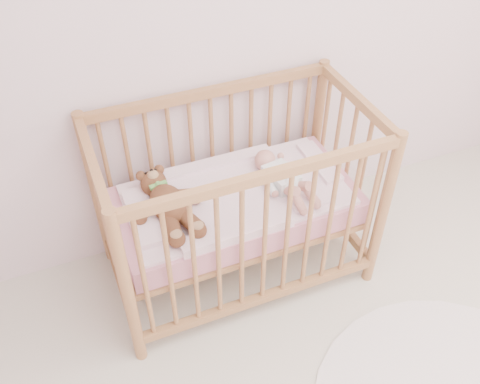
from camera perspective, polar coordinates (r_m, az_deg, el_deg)
name	(u,v)px	position (r m, az deg, el deg)	size (l,w,h in m)	color
wall_back	(276,1)	(2.71, 3.86, 19.70)	(4.00, 0.02, 2.70)	silver
crib	(236,203)	(2.74, -0.40, -1.21)	(1.36, 0.76, 1.00)	#B0824A
mattress	(236,205)	(2.75, -0.39, -1.44)	(1.22, 0.62, 0.13)	#CE808E
blanket	(236,195)	(2.70, -0.40, -0.29)	(1.10, 0.58, 0.06)	#F8AAC5
baby	(281,174)	(2.71, 4.44, 1.91)	(0.24, 0.50, 0.12)	white
teddy_bear	(168,203)	(2.55, -7.65, -1.19)	(0.37, 0.53, 0.15)	brown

